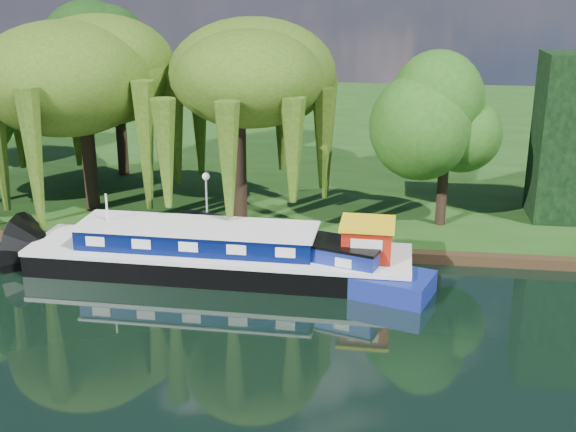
# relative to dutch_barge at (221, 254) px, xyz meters

# --- Properties ---
(ground) EXTENTS (120.00, 120.00, 0.00)m
(ground) POSITION_rel_dutch_barge_xyz_m (-2.27, -5.78, -0.83)
(ground) COLOR black
(far_bank) EXTENTS (120.00, 52.00, 0.45)m
(far_bank) POSITION_rel_dutch_barge_xyz_m (-2.27, 28.22, -0.61)
(far_bank) COLOR #17370F
(far_bank) RESTS_ON ground
(dutch_barge) EXTENTS (15.95, 3.93, 3.35)m
(dutch_barge) POSITION_rel_dutch_barge_xyz_m (0.00, 0.00, 0.00)
(dutch_barge) COLOR black
(dutch_barge) RESTS_ON ground
(narrowboat) EXTENTS (13.50, 6.31, 1.96)m
(narrowboat) POSITION_rel_dutch_barge_xyz_m (2.06, 0.38, -0.13)
(narrowboat) COLOR navy
(narrowboat) RESTS_ON ground
(willow_left) EXTENTS (7.62, 7.62, 9.13)m
(willow_left) POSITION_rel_dutch_barge_xyz_m (-8.26, 6.53, 6.25)
(willow_left) COLOR black
(willow_left) RESTS_ON far_bank
(willow_right) EXTENTS (7.12, 7.12, 8.68)m
(willow_right) POSITION_rel_dutch_barge_xyz_m (-0.35, 5.67, 5.95)
(willow_right) COLOR black
(willow_right) RESTS_ON far_bank
(tree_far_mid) EXTENTS (5.62, 5.62, 9.20)m
(tree_far_mid) POSITION_rel_dutch_barge_xyz_m (-9.00, 13.07, 5.96)
(tree_far_mid) COLOR black
(tree_far_mid) RESTS_ON far_bank
(tree_far_right) EXTENTS (4.31, 4.31, 7.05)m
(tree_far_right) POSITION_rel_dutch_barge_xyz_m (9.32, 6.31, 4.48)
(tree_far_right) COLOR black
(tree_far_right) RESTS_ON far_bank
(lamppost) EXTENTS (0.36, 0.36, 2.56)m
(lamppost) POSITION_rel_dutch_barge_xyz_m (-1.77, 4.72, 1.59)
(lamppost) COLOR silver
(lamppost) RESTS_ON far_bank
(mooring_posts) EXTENTS (19.16, 0.16, 1.00)m
(mooring_posts) POSITION_rel_dutch_barge_xyz_m (-2.77, 2.62, 0.12)
(mooring_posts) COLOR silver
(mooring_posts) RESTS_ON far_bank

